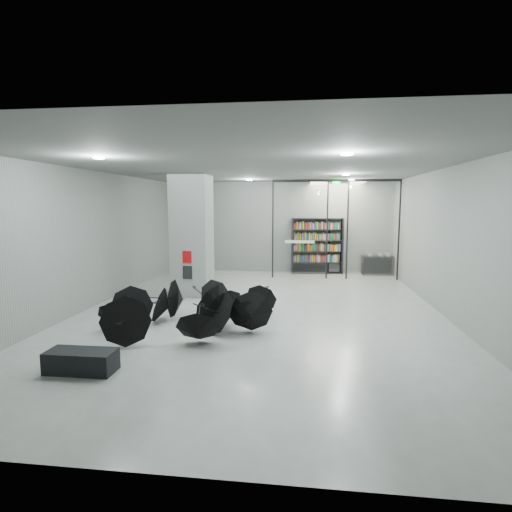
# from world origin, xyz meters

# --- Properties ---
(room) EXTENTS (14.00, 14.02, 4.01)m
(room) POSITION_xyz_m (0.00, 0.00, 2.84)
(room) COLOR gray
(room) RESTS_ON ground
(column) EXTENTS (1.20, 1.20, 4.00)m
(column) POSITION_xyz_m (-2.50, 2.00, 2.00)
(column) COLOR slate
(column) RESTS_ON ground
(fire_cabinet) EXTENTS (0.28, 0.04, 0.38)m
(fire_cabinet) POSITION_xyz_m (-2.50, 1.38, 1.35)
(fire_cabinet) COLOR #A50A07
(fire_cabinet) RESTS_ON column
(info_panel) EXTENTS (0.30, 0.03, 0.42)m
(info_panel) POSITION_xyz_m (-2.50, 1.38, 0.85)
(info_panel) COLOR black
(info_panel) RESTS_ON column
(exit_sign) EXTENTS (0.30, 0.06, 0.15)m
(exit_sign) POSITION_xyz_m (2.40, 5.30, 3.82)
(exit_sign) COLOR #0CE533
(exit_sign) RESTS_ON room
(glass_partition) EXTENTS (5.06, 0.08, 4.00)m
(glass_partition) POSITION_xyz_m (2.39, 5.50, 2.18)
(glass_partition) COLOR silver
(glass_partition) RESTS_ON ground
(bench) EXTENTS (1.24, 0.54, 0.40)m
(bench) POSITION_xyz_m (-2.75, -4.45, 0.20)
(bench) COLOR black
(bench) RESTS_ON ground
(bookshelf) EXTENTS (2.24, 0.71, 2.42)m
(bookshelf) POSITION_xyz_m (1.74, 6.75, 1.21)
(bookshelf) COLOR black
(bookshelf) RESTS_ON ground
(shop_counter) EXTENTS (1.38, 0.64, 0.80)m
(shop_counter) POSITION_xyz_m (4.35, 6.71, 0.40)
(shop_counter) COLOR black
(shop_counter) RESTS_ON ground
(umbrella_cluster) EXTENTS (4.24, 3.85, 1.29)m
(umbrella_cluster) POSITION_xyz_m (-1.47, -1.70, 0.31)
(umbrella_cluster) COLOR black
(umbrella_cluster) RESTS_ON ground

